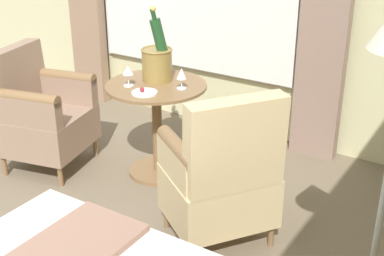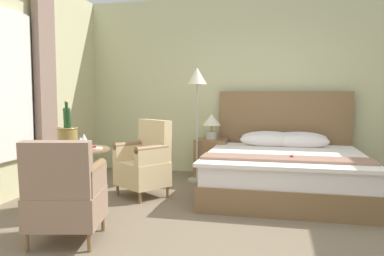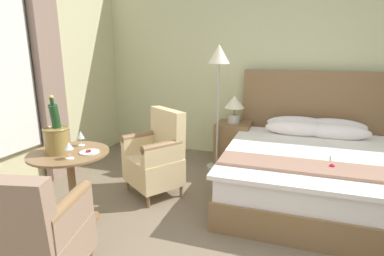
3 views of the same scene
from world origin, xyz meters
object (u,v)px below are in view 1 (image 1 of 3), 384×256
at_px(side_table_round, 157,120).
at_px(champagne_bucket, 157,60).
at_px(armchair_facing_bed, 41,113).
at_px(armchair_by_window, 222,177).
at_px(wine_glass_near_edge, 181,75).
at_px(snack_plate, 144,92).
at_px(wine_glass_near_bucket, 128,71).

xyz_separation_m(side_table_round, champagne_bucket, (-0.08, -0.04, 0.42)).
bearing_deg(armchair_facing_bed, armchair_by_window, 85.25).
xyz_separation_m(wine_glass_near_edge, snack_plate, (0.21, -0.16, -0.09)).
distance_m(wine_glass_near_bucket, armchair_facing_bed, 0.79).
bearing_deg(armchair_by_window, armchair_facing_bed, -94.75).
bearing_deg(champagne_bucket, wine_glass_near_edge, 76.12).
xyz_separation_m(wine_glass_near_bucket, wine_glass_near_edge, (-0.15, 0.34, -0.00)).
xyz_separation_m(armchair_by_window, armchair_facing_bed, (-0.13, -1.60, -0.01)).
relative_size(side_table_round, armchair_facing_bed, 0.78).
bearing_deg(side_table_round, wine_glass_near_edge, 95.45).
height_order(side_table_round, armchair_facing_bed, armchair_facing_bed).
bearing_deg(side_table_round, snack_plate, 12.74).
height_order(champagne_bucket, armchair_by_window, champagne_bucket).
bearing_deg(side_table_round, armchair_by_window, 59.18).
distance_m(wine_glass_near_bucket, armchair_by_window, 1.07).
bearing_deg(snack_plate, side_table_round, -167.26).
bearing_deg(side_table_round, wine_glass_near_bucket, -46.67).
distance_m(wine_glass_near_edge, armchair_facing_bed, 1.13).
distance_m(side_table_round, champagne_bucket, 0.43).
height_order(side_table_round, wine_glass_near_edge, wine_glass_near_edge).
distance_m(champagne_bucket, armchair_by_window, 1.09).
bearing_deg(snack_plate, champagne_bucket, -162.80).
bearing_deg(snack_plate, armchair_facing_bed, -79.44).
bearing_deg(wine_glass_near_bucket, snack_plate, 71.61).
relative_size(snack_plate, armchair_facing_bed, 0.19).
relative_size(wine_glass_near_edge, armchair_facing_bed, 0.16).
bearing_deg(armchair_facing_bed, champagne_bucket, 119.22).
height_order(champagne_bucket, wine_glass_near_edge, champagne_bucket).
distance_m(wine_glass_near_bucket, snack_plate, 0.21).
relative_size(champagne_bucket, snack_plate, 3.01).
distance_m(wine_glass_near_bucket, wine_glass_near_edge, 0.37).
relative_size(side_table_round, wine_glass_near_edge, 4.86).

